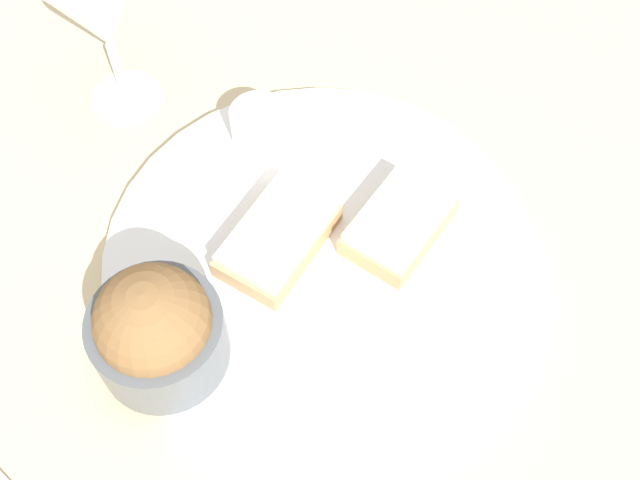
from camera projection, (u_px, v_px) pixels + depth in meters
ground_plane at (320, 262)px, 0.63m from camera, size 4.00×4.00×0.00m
dinner_plate at (320, 258)px, 0.63m from camera, size 0.34×0.34×0.01m
salad_bowl at (156, 330)px, 0.54m from camera, size 0.09×0.09×0.09m
sauce_ramekin at (259, 124)px, 0.66m from camera, size 0.05×0.05×0.03m
cheese_toast_near at (278, 238)px, 0.61m from camera, size 0.11×0.09×0.03m
cheese_toast_far at (399, 225)px, 0.62m from camera, size 0.10×0.08×0.03m
wine_glass at (99, 11)px, 0.63m from camera, size 0.09×0.09×0.15m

